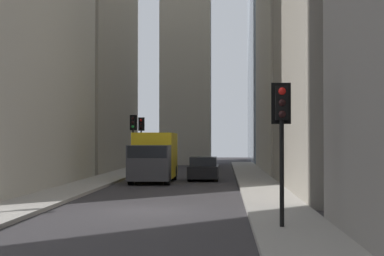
{
  "coord_description": "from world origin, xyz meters",
  "views": [
    {
      "loc": [
        -21.68,
        -2.66,
        2.41
      ],
      "look_at": [
        16.36,
        -0.72,
        3.15
      ],
      "focal_mm": 59.34,
      "sensor_mm": 36.0,
      "label": 1
    }
  ],
  "objects_px": {
    "traffic_light_foreground": "(282,120)",
    "traffic_light_midblock": "(133,130)",
    "delivery_truck": "(154,157)",
    "traffic_light_far_junction": "(141,131)",
    "sedan_black": "(204,169)"
  },
  "relations": [
    {
      "from": "traffic_light_foreground",
      "to": "traffic_light_midblock",
      "type": "height_order",
      "value": "traffic_light_midblock"
    },
    {
      "from": "delivery_truck",
      "to": "traffic_light_midblock",
      "type": "distance_m",
      "value": 9.61
    },
    {
      "from": "sedan_black",
      "to": "traffic_light_far_junction",
      "type": "relative_size",
      "value": 1.04
    },
    {
      "from": "traffic_light_midblock",
      "to": "delivery_truck",
      "type": "bearing_deg",
      "value": -164.47
    },
    {
      "from": "traffic_light_far_junction",
      "to": "traffic_light_midblock",
      "type": "bearing_deg",
      "value": -177.92
    },
    {
      "from": "traffic_light_midblock",
      "to": "sedan_black",
      "type": "bearing_deg",
      "value": -143.21
    },
    {
      "from": "delivery_truck",
      "to": "traffic_light_far_junction",
      "type": "height_order",
      "value": "traffic_light_far_junction"
    },
    {
      "from": "traffic_light_foreground",
      "to": "traffic_light_midblock",
      "type": "relative_size",
      "value": 0.93
    },
    {
      "from": "traffic_light_far_junction",
      "to": "traffic_light_foreground",
      "type": "bearing_deg",
      "value": -166.55
    },
    {
      "from": "sedan_black",
      "to": "traffic_light_foreground",
      "type": "height_order",
      "value": "traffic_light_foreground"
    },
    {
      "from": "delivery_truck",
      "to": "traffic_light_far_junction",
      "type": "relative_size",
      "value": 1.56
    },
    {
      "from": "sedan_black",
      "to": "traffic_light_midblock",
      "type": "xyz_separation_m",
      "value": [
        7.13,
        5.33,
        2.49
      ]
    },
    {
      "from": "traffic_light_far_junction",
      "to": "sedan_black",
      "type": "bearing_deg",
      "value": -157.31
    },
    {
      "from": "delivery_truck",
      "to": "traffic_light_far_junction",
      "type": "bearing_deg",
      "value": 10.23
    },
    {
      "from": "delivery_truck",
      "to": "traffic_light_foreground",
      "type": "bearing_deg",
      "value": -164.1
    }
  ]
}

